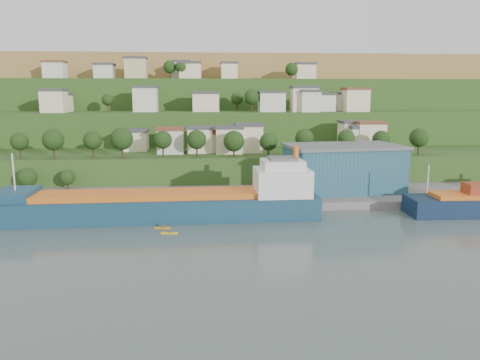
{
  "coord_description": "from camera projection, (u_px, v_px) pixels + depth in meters",
  "views": [
    {
      "loc": [
        2.08,
        -96.22,
        28.41
      ],
      "look_at": [
        10.27,
        15.0,
        8.04
      ],
      "focal_mm": 35.0,
      "sensor_mm": 36.0,
      "label": 1
    }
  ],
  "objects": [
    {
      "name": "ground",
      "position": [
        197.0,
        230.0,
        99.35
      ],
      "size": [
        500.0,
        500.0,
        0.0
      ],
      "primitive_type": "plane",
      "color": "#475753",
      "rests_on": "ground"
    },
    {
      "name": "quay",
      "position": [
        272.0,
        200.0,
        128.27
      ],
      "size": [
        220.0,
        26.0,
        4.0
      ],
      "primitive_type": "cube",
      "color": "slate",
      "rests_on": "ground"
    },
    {
      "name": "hillside",
      "position": [
        202.0,
        146.0,
        264.82
      ],
      "size": [
        360.0,
        210.05,
        96.0
      ],
      "color": "#284719",
      "rests_on": "ground"
    },
    {
      "name": "cargo_ship_near",
      "position": [
        172.0,
        206.0,
        108.22
      ],
      "size": [
        73.38,
        13.36,
        18.8
      ],
      "rotation": [
        0.0,
        0.0,
        0.03
      ],
      "color": "#123646",
      "rests_on": "ground"
    },
    {
      "name": "warehouse",
      "position": [
        343.0,
        167.0,
        130.41
      ],
      "size": [
        33.06,
        22.6,
        12.8
      ],
      "rotation": [
        0.0,
        0.0,
        0.12
      ],
      "color": "navy",
      "rests_on": "quay"
    },
    {
      "name": "dinghy",
      "position": [
        32.0,
        207.0,
        113.49
      ],
      "size": [
        4.21,
        2.24,
        0.8
      ],
      "primitive_type": "cube",
      "rotation": [
        0.0,
        0.0,
        -0.19
      ],
      "color": "silver",
      "rests_on": "pebble_beach"
    },
    {
      "name": "kayak_orange",
      "position": [
        162.0,
        227.0,
        100.93
      ],
      "size": [
        3.7,
        1.2,
        0.91
      ],
      "rotation": [
        0.0,
        0.0,
        -0.16
      ],
      "color": "orange",
      "rests_on": "ground"
    },
    {
      "name": "kayak_yellow",
      "position": [
        169.0,
        232.0,
        97.01
      ],
      "size": [
        3.67,
        1.28,
        0.9
      ],
      "rotation": [
        0.0,
        0.0,
        -0.18
      ],
      "color": "gold",
      "rests_on": "ground"
    }
  ]
}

